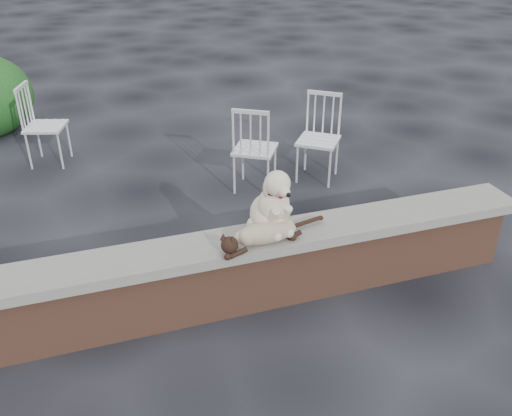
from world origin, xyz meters
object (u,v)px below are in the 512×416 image
object	(u,v)px
cat	(265,232)
chair_c	(255,147)
chair_e	(45,125)
chair_d	(318,139)
dog	(269,198)

from	to	relation	value
cat	chair_c	size ratio (longest dim) A/B	1.11
chair_e	chair_d	distance (m)	3.12
chair_e	chair_d	xyz separation A→B (m)	(2.80, -1.39, 0.00)
dog	chair_e	distance (m)	3.58
cat	chair_d	distance (m)	2.35
chair_e	dog	bearing A→B (deg)	-136.05
dog	chair_d	distance (m)	2.20
chair_c	dog	bearing A→B (deg)	106.61
dog	chair_c	bearing A→B (deg)	64.15
cat	chair_e	size ratio (longest dim) A/B	1.11
cat	chair_e	distance (m)	3.67
dog	chair_d	size ratio (longest dim) A/B	0.57
cat	chair_c	bearing A→B (deg)	63.08
chair_e	chair_d	world-z (taller)	same
cat	chair_d	size ratio (longest dim) A/B	1.11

